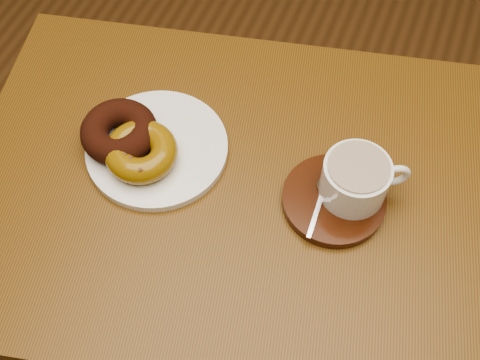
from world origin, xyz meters
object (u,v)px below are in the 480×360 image
(cafe_table, at_px, (229,220))
(saucer, at_px, (334,200))
(donut_plate, at_px, (157,148))
(coffee_cup, at_px, (356,179))

(cafe_table, height_order, saucer, saucer)
(cafe_table, distance_m, donut_plate, 0.17)
(donut_plate, distance_m, coffee_cup, 0.30)
(cafe_table, xyz_separation_m, coffee_cup, (0.18, 0.04, 0.17))
(cafe_table, distance_m, saucer, 0.20)
(donut_plate, height_order, saucer, saucer)
(donut_plate, bearing_deg, coffee_cup, 5.38)
(donut_plate, distance_m, saucer, 0.28)
(donut_plate, xyz_separation_m, coffee_cup, (0.30, 0.03, 0.04))
(coffee_cup, bearing_deg, cafe_table, 167.57)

